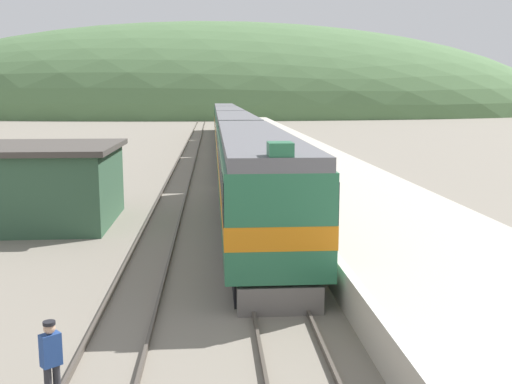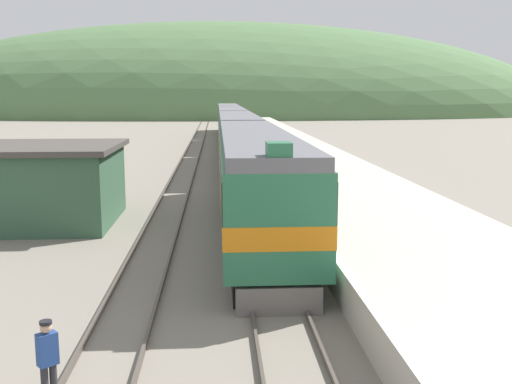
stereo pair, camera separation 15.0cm
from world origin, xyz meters
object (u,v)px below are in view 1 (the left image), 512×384
object	(u,v)px
carriage_fourth	(225,118)
track_worker	(51,359)
express_train_lead_car	(254,177)
carriage_third	(228,125)
carriage_second	(235,139)

from	to	relation	value
carriage_fourth	track_worker	bearing A→B (deg)	-93.59
express_train_lead_car	carriage_fourth	world-z (taller)	express_train_lead_car
carriage_third	express_train_lead_car	bearing A→B (deg)	-90.00
express_train_lead_car	track_worker	distance (m)	15.18
carriage_third	track_worker	world-z (taller)	carriage_third
express_train_lead_car	carriage_second	size ratio (longest dim) A/B	1.08
express_train_lead_car	carriage_second	distance (m)	21.16
express_train_lead_car	carriage_fourth	distance (m)	61.53
carriage_second	carriage_fourth	bearing A→B (deg)	90.00
express_train_lead_car	track_worker	bearing A→B (deg)	-108.37
carriage_third	carriage_fourth	distance (m)	20.18
carriage_second	track_worker	size ratio (longest dim) A/B	11.60
carriage_fourth	express_train_lead_car	bearing A→B (deg)	-90.00
express_train_lead_car	carriage_fourth	bearing A→B (deg)	90.00
carriage_fourth	track_worker	world-z (taller)	carriage_fourth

